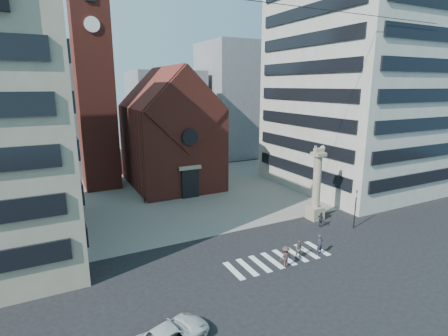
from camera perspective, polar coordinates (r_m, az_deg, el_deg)
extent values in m
plane|color=black|center=(34.68, 5.14, -12.67)|extent=(120.00, 120.00, 0.00)
cube|color=gray|center=(50.60, -6.37, -4.16)|extent=(46.00, 30.00, 0.05)
cube|color=maroon|center=(54.72, -8.77, 3.54)|extent=(12.00, 16.00, 12.00)
cube|color=#5D231D|center=(54.41, -9.13, 9.84)|extent=(12.00, 15.40, 12.00)
cube|color=maroon|center=(46.56, -5.89, 9.37)|extent=(11.76, 0.50, 11.76)
cylinder|color=black|center=(46.52, -5.59, 5.03)|extent=(2.20, 0.30, 2.20)
cube|color=black|center=(48.11, -5.52, -2.61)|extent=(2.40, 0.30, 4.00)
cube|color=gray|center=(47.49, -5.56, 0.05)|extent=(3.20, 0.40, 0.50)
cube|color=maroon|center=(54.68, -20.38, 12.36)|extent=(5.00, 5.00, 30.00)
cylinder|color=white|center=(52.69, -20.75, 21.08)|extent=(2.00, 0.20, 2.00)
cube|color=beige|center=(55.93, 20.39, 13.39)|extent=(18.00, 22.00, 32.00)
cube|color=gray|center=(66.47, -30.05, 7.99)|extent=(16.00, 14.00, 22.00)
cube|color=gray|center=(75.07, -9.35, 8.47)|extent=(14.00, 12.00, 18.00)
cube|color=gray|center=(78.58, 2.64, 11.03)|extent=(16.00, 14.00, 24.00)
cube|color=gray|center=(42.22, 14.62, -7.09)|extent=(1.60, 1.60, 1.50)
cylinder|color=gray|center=(41.09, 14.92, -2.18)|extent=(0.90, 0.90, 6.00)
cube|color=gray|center=(40.37, 15.19, 2.20)|extent=(1.30, 1.30, 0.40)
cube|color=gray|center=(40.30, 15.23, 2.76)|extent=(1.20, 0.50, 0.55)
sphere|color=gray|center=(40.63, 15.83, 3.16)|extent=(0.56, 0.56, 0.56)
cube|color=gray|center=(39.90, 14.73, 3.27)|extent=(0.25, 0.15, 0.35)
cylinder|color=black|center=(40.59, 20.59, -6.86)|extent=(0.12, 0.12, 3.50)
imported|color=black|center=(39.93, 20.84, -3.96)|extent=(0.13, 0.16, 0.80)
imported|color=silver|center=(23.25, -8.63, -25.41)|extent=(5.42, 3.59, 1.38)
imported|color=#302B3C|center=(33.86, 15.37, -11.99)|extent=(0.76, 0.56, 1.93)
imported|color=#574B46|center=(32.86, 12.24, -12.86)|extent=(1.02, 0.96, 1.68)
imported|color=#222329|center=(40.11, 15.55, -8.13)|extent=(0.42, 0.98, 1.66)
imported|color=#452F2E|center=(31.21, 10.01, -14.05)|extent=(1.23, 0.75, 1.85)
imported|color=black|center=(47.69, -12.77, -4.93)|extent=(1.18, 1.78, 0.88)
imported|color=black|center=(48.12, -10.66, -4.60)|extent=(1.04, 1.68, 0.98)
imported|color=black|center=(48.64, -8.59, -4.38)|extent=(1.18, 1.78, 0.88)
imported|color=black|center=(49.20, -6.57, -4.05)|extent=(1.04, 1.68, 0.98)
imported|color=black|center=(49.85, -4.60, -3.83)|extent=(1.18, 1.78, 0.88)
imported|color=black|center=(50.52, -2.68, -3.50)|extent=(1.04, 1.68, 0.98)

